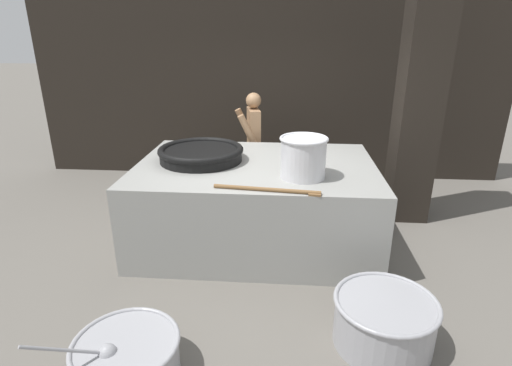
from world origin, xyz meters
The scene contains 10 objects.
ground_plane centered at (0.00, 0.00, 0.00)m, with size 60.00×60.00×0.00m, color #666059.
back_wall centered at (0.00, 2.59, 1.84)m, with size 8.19×0.24×3.67m, color black.
support_pillar centered at (2.07, 0.86, 1.84)m, with size 0.52×0.52×3.67m, color black.
hearth_platform centered at (0.00, 0.00, 0.50)m, with size 2.84×1.98×1.01m.
giant_wok_near centered at (-0.68, 0.06, 1.10)m, with size 1.04×1.04×0.17m.
stock_pot centered at (0.54, -0.44, 1.24)m, with size 0.52×0.52×0.44m.
stirring_paddle centered at (0.23, -0.90, 1.02)m, with size 1.07×0.18×0.04m.
cook centered at (-0.16, 1.41, 0.89)m, with size 0.45×0.65×1.65m.
prep_bowl_vegetables centered at (-0.79, -2.28, 0.19)m, with size 0.88×0.86×0.67m.
prep_bowl_meat centered at (1.21, -1.76, 0.24)m, with size 0.86×0.86×0.43m.
Camera 1 is at (0.36, -4.54, 2.47)m, focal length 28.00 mm.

